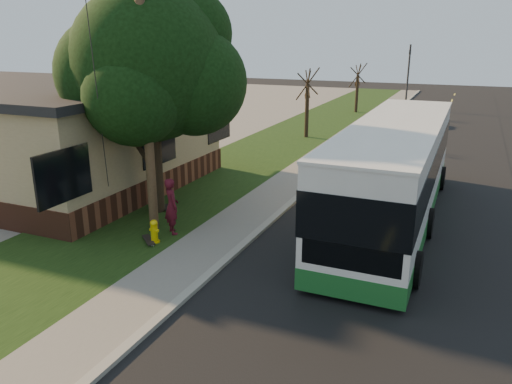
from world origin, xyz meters
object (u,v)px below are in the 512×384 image
utility_pole (145,89)px  transit_bus (394,170)px  leafy_tree (152,67)px  bare_tree_far (357,89)px  skateboarder (172,206)px  dumpster (153,145)px  skateboard_main (167,207)px  distant_car (409,115)px  fire_hydrant (154,231)px  bare_tree_near (307,104)px  skateboard_spare (148,240)px  traffic_signal (408,72)px

utility_pole → transit_bus: utility_pole is taller
leafy_tree → bare_tree_far: (1.17, 27.35, -3.16)m
skateboarder → dumpster: skateboarder is taller
bare_tree_far → transit_bus: bare_tree_far is taller
skateboarder → skateboard_main: 2.61m
skateboard_main → distant_car: size_ratio=0.17×
fire_hydrant → dumpster: dumpster is taller
bare_tree_near → transit_bus: bearing=-60.8°
skateboard_main → skateboard_spare: bearing=-67.6°
skateboard_spare → bare_tree_near: bearing=92.2°
bare_tree_far → transit_bus: 25.90m
leafy_tree → skateboard_main: size_ratio=10.98×
fire_hydrant → dumpster: bearing=124.6°
leafy_tree → bare_tree_far: bearing=87.5°
fire_hydrant → skateboard_main: (-1.39, 2.84, -0.31)m
transit_bus → skateboarder: (-6.27, -4.12, -0.85)m
skateboard_main → dumpster: dumpster is taller
leafy_tree → transit_bus: size_ratio=0.61×
bare_tree_far → traffic_signal: size_ratio=0.73×
leafy_tree → bare_tree_near: size_ratio=1.81×
traffic_signal → fire_hydrant: bearing=-95.2°
skateboarder → traffic_signal: bearing=-54.3°
transit_bus → skateboarder: size_ratio=6.97×
leafy_tree → traffic_signal: size_ratio=1.42×
fire_hydrant → skateboard_main: bearing=116.1°
dumpster → utility_pole: bearing=-55.5°
skateboarder → transit_bus: bearing=-105.8°
skateboard_main → dumpster: bearing=127.6°
dumpster → bare_tree_near: bearing=53.7°
bare_tree_near → fire_hydrant: bearing=-87.1°
fire_hydrant → leafy_tree: (-1.57, 2.65, 4.73)m
transit_bus → skateboarder: bearing=-146.7°
fire_hydrant → dumpster: size_ratio=0.48×
utility_pole → bare_tree_near: 17.19m
distant_car → fire_hydrant: bearing=-96.1°
traffic_signal → distant_car: traffic_signal is taller
bare_tree_far → distant_car: size_ratio=0.95×
traffic_signal → skateboard_spare: 34.36m
bare_tree_far → skateboard_main: size_ratio=5.67×
bare_tree_near → bare_tree_far: bearing=87.6°
leafy_tree → distant_car: 24.03m
fire_hydrant → skateboarder: bearing=83.5°
fire_hydrant → bare_tree_far: bearing=90.8°
leafy_tree → dumpster: (-5.27, 7.26, -4.53)m
bare_tree_near → bare_tree_far: 12.01m
utility_pole → traffic_signal: size_ratio=1.65×
leafy_tree → bare_tree_far: leafy_tree is taller
distant_car → skateboarder: bearing=-96.2°
utility_pole → bare_tree_far: 29.13m
skateboard_main → fire_hydrant: bearing=-63.9°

